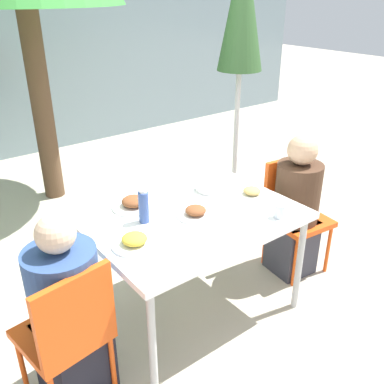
{
  "coord_description": "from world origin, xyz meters",
  "views": [
    {
      "loc": [
        -1.42,
        -1.84,
        2.02
      ],
      "look_at": [
        0.0,
        0.0,
        0.9
      ],
      "focal_mm": 40.0,
      "sensor_mm": 36.0,
      "label": 1
    }
  ],
  "objects": [
    {
      "name": "drinking_cup",
      "position": [
        0.39,
        -0.36,
        0.79
      ],
      "size": [
        0.07,
        0.07,
        0.09
      ],
      "color": "silver",
      "rests_on": "dining_table"
    },
    {
      "name": "plate_1",
      "position": [
        0.0,
        -0.04,
        0.77
      ],
      "size": [
        0.23,
        0.23,
        0.07
      ],
      "color": "white",
      "rests_on": "dining_table"
    },
    {
      "name": "salad_bowl",
      "position": [
        0.29,
        0.2,
        0.77
      ],
      "size": [
        0.17,
        0.17,
        0.05
      ],
      "color": "white",
      "rests_on": "dining_table"
    },
    {
      "name": "closed_umbrella",
      "position": [
        1.12,
        0.81,
        1.8
      ],
      "size": [
        0.37,
        0.37,
        2.41
      ],
      "color": "#333333",
      "rests_on": "ground"
    },
    {
      "name": "person_right",
      "position": [
        0.89,
        -0.1,
        0.52
      ],
      "size": [
        0.33,
        0.33,
        1.1
      ],
      "rotation": [
        0.0,
        0.0,
        3.03
      ],
      "color": "#383842",
      "rests_on": "ground"
    },
    {
      "name": "ground_plane",
      "position": [
        0.0,
        0.0,
        0.0
      ],
      "size": [
        24.0,
        24.0,
        0.0
      ],
      "primitive_type": "plane",
      "color": "#B2A893"
    },
    {
      "name": "dining_table",
      "position": [
        0.0,
        0.0,
        0.69
      ],
      "size": [
        1.28,
        0.95,
        0.75
      ],
      "color": "white",
      "rests_on": "ground"
    },
    {
      "name": "chair_left",
      "position": [
        -0.93,
        -0.21,
        0.51
      ],
      "size": [
        0.45,
        0.45,
        0.86
      ],
      "rotation": [
        0.0,
        0.0,
        0.14
      ],
      "color": "#E54C14",
      "rests_on": "ground"
    },
    {
      "name": "plate_0",
      "position": [
        -0.24,
        0.29,
        0.78
      ],
      "size": [
        0.28,
        0.28,
        0.08
      ],
      "color": "white",
      "rests_on": "dining_table"
    },
    {
      "name": "person_left",
      "position": [
        -0.89,
        -0.13,
        0.51
      ],
      "size": [
        0.36,
        0.36,
        1.09
      ],
      "rotation": [
        0.0,
        0.0,
        0.14
      ],
      "color": "black",
      "rests_on": "ground"
    },
    {
      "name": "plate_2",
      "position": [
        0.47,
        -0.05,
        0.77
      ],
      "size": [
        0.21,
        0.21,
        0.06
      ],
      "color": "white",
      "rests_on": "dining_table"
    },
    {
      "name": "plate_3",
      "position": [
        -0.47,
        -0.09,
        0.77
      ],
      "size": [
        0.25,
        0.25,
        0.07
      ],
      "color": "white",
      "rests_on": "dining_table"
    },
    {
      "name": "bottle",
      "position": [
        -0.28,
        0.1,
        0.85
      ],
      "size": [
        0.06,
        0.06,
        0.21
      ],
      "color": "#334C8E",
      "rests_on": "dining_table"
    },
    {
      "name": "chair_right",
      "position": [
        0.95,
        -0.03,
        0.51
      ],
      "size": [
        0.44,
        0.44,
        0.86
      ],
      "rotation": [
        0.0,
        0.0,
        3.03
      ],
      "color": "#E54C14",
      "rests_on": "ground"
    }
  ]
}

